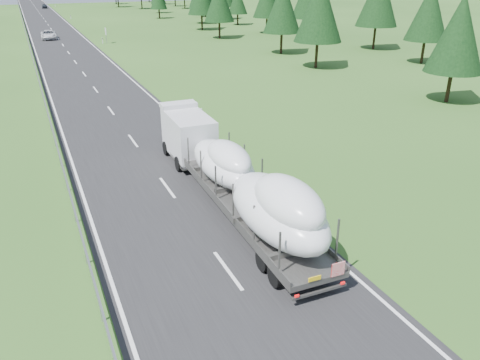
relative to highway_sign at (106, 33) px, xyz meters
name	(u,v)px	position (x,y,z in m)	size (l,w,h in m)	color
road_surface	(54,33)	(-7.20, 20.00, -1.80)	(10.00, 400.00, 0.02)	black
guardrail	(25,31)	(-12.50, 19.94, -1.21)	(0.10, 400.00, 0.76)	slate
marker_posts	(62,10)	(-0.70, 75.00, -1.27)	(0.13, 350.08, 1.00)	silver
highway_sign	(106,33)	(0.00, 0.00, 0.00)	(0.08, 0.90, 2.60)	slate
boat_truck	(236,174)	(-4.65, -66.15, 0.24)	(3.17, 18.50, 3.88)	silver
distant_van	(49,35)	(-8.76, 9.92, -1.01)	(2.64, 5.73, 1.59)	silver
distant_car_dark	(44,6)	(-4.51, 94.26, -1.11)	(1.64, 4.08, 1.39)	black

